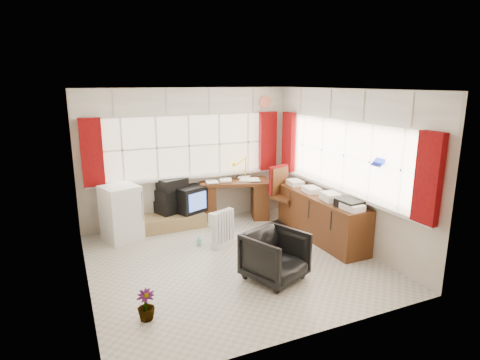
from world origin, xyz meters
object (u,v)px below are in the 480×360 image
object	(u,v)px
office_chair	(275,256)
tv_bench	(166,222)
task_chair	(282,193)
radiator	(223,232)
desk	(234,197)
crt_tv	(189,199)
mini_fridge	(121,213)
desk_lamp	(245,164)
credenza	(321,216)

from	to	relation	value
office_chair	tv_bench	bearing A→B (deg)	87.16
task_chair	radiator	size ratio (longest dim) A/B	1.81
desk	radiator	size ratio (longest dim) A/B	2.38
tv_bench	crt_tv	xyz separation A→B (m)	(0.46, 0.07, 0.36)
tv_bench	mini_fridge	xyz separation A→B (m)	(-0.80, -0.18, 0.34)
tv_bench	task_chair	bearing A→B (deg)	-16.01
desk_lamp	radiator	world-z (taller)	desk_lamp
credenza	crt_tv	distance (m)	2.42
desk	office_chair	world-z (taller)	desk
task_chair	tv_bench	distance (m)	2.19
credenza	crt_tv	world-z (taller)	credenza
radiator	mini_fridge	world-z (taller)	mini_fridge
office_chair	radiator	xyz separation A→B (m)	(-0.23, 1.32, -0.09)
radiator	tv_bench	bearing A→B (deg)	119.08
radiator	crt_tv	world-z (taller)	crt_tv
radiator	tv_bench	size ratio (longest dim) A/B	0.43
credenza	mini_fridge	size ratio (longest dim) A/B	2.15
tv_bench	mini_fridge	distance (m)	0.89
office_chair	mini_fridge	bearing A→B (deg)	103.84
desk	credenza	bearing A→B (deg)	-60.62
credenza	radiator	bearing A→B (deg)	167.48
crt_tv	radiator	bearing A→B (deg)	-81.51
office_chair	crt_tv	bearing A→B (deg)	76.92
tv_bench	radiator	bearing A→B (deg)	-60.92
radiator	mini_fridge	size ratio (longest dim) A/B	0.65
radiator	crt_tv	xyz separation A→B (m)	(-0.18, 1.23, 0.24)
radiator	office_chair	bearing A→B (deg)	-80.28
radiator	task_chair	bearing A→B (deg)	21.71
office_chair	crt_tv	distance (m)	2.58
desk	crt_tv	bearing A→B (deg)	-179.63
desk_lamp	mini_fridge	bearing A→B (deg)	-172.33
credenza	office_chair	bearing A→B (deg)	-145.94
credenza	mini_fridge	world-z (taller)	mini_fridge
tv_bench	mini_fridge	world-z (taller)	mini_fridge
task_chair	crt_tv	xyz separation A→B (m)	(-1.60, 0.67, -0.09)
desk_lamp	tv_bench	size ratio (longest dim) A/B	0.30
desk_lamp	tv_bench	bearing A→B (deg)	-174.91
crt_tv	mini_fridge	world-z (taller)	mini_fridge
task_chair	credenza	bearing A→B (deg)	-76.88
desk_lamp	mini_fridge	xyz separation A→B (m)	(-2.44, -0.33, -0.58)
desk	crt_tv	xyz separation A→B (m)	(-0.92, -0.01, 0.07)
office_chair	tv_bench	size ratio (longest dim) A/B	0.52
desk	crt_tv	distance (m)	0.92
mini_fridge	desk_lamp	bearing A→B (deg)	7.67
task_chair	tv_bench	world-z (taller)	task_chair
desk	task_chair	bearing A→B (deg)	-44.46
desk_lamp	task_chair	size ratio (longest dim) A/B	0.39
task_chair	office_chair	distance (m)	2.24
task_chair	tv_bench	bearing A→B (deg)	163.99
desk_lamp	task_chair	distance (m)	0.97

